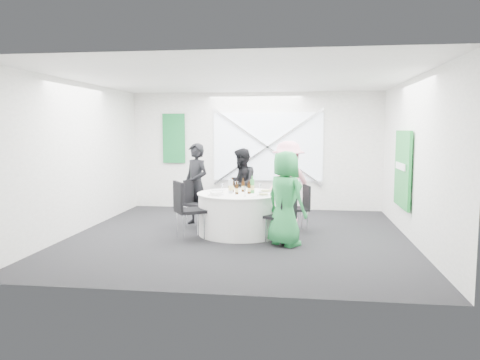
# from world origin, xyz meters

# --- Properties ---
(floor) EXTENTS (6.00, 6.00, 0.00)m
(floor) POSITION_xyz_m (0.00, 0.00, 0.00)
(floor) COLOR black
(floor) RESTS_ON ground
(ceiling) EXTENTS (6.00, 6.00, 0.00)m
(ceiling) POSITION_xyz_m (0.00, 0.00, 2.80)
(ceiling) COLOR silver
(ceiling) RESTS_ON wall_back
(wall_back) EXTENTS (6.00, 0.00, 6.00)m
(wall_back) POSITION_xyz_m (0.00, 3.00, 1.40)
(wall_back) COLOR silver
(wall_back) RESTS_ON floor
(wall_front) EXTENTS (6.00, 0.00, 6.00)m
(wall_front) POSITION_xyz_m (0.00, -3.00, 1.40)
(wall_front) COLOR silver
(wall_front) RESTS_ON floor
(wall_left) EXTENTS (0.00, 6.00, 6.00)m
(wall_left) POSITION_xyz_m (-3.00, 0.00, 1.40)
(wall_left) COLOR silver
(wall_left) RESTS_ON floor
(wall_right) EXTENTS (0.00, 6.00, 6.00)m
(wall_right) POSITION_xyz_m (3.00, 0.00, 1.40)
(wall_right) COLOR silver
(wall_right) RESTS_ON floor
(window_panel) EXTENTS (2.60, 0.03, 1.60)m
(window_panel) POSITION_xyz_m (0.30, 2.96, 1.50)
(window_panel) COLOR white
(window_panel) RESTS_ON wall_back
(window_brace_a) EXTENTS (2.63, 0.05, 1.84)m
(window_brace_a) POSITION_xyz_m (0.30, 2.92, 1.50)
(window_brace_a) COLOR silver
(window_brace_a) RESTS_ON window_panel
(window_brace_b) EXTENTS (2.63, 0.05, 1.84)m
(window_brace_b) POSITION_xyz_m (0.30, 2.92, 1.50)
(window_brace_b) COLOR silver
(window_brace_b) RESTS_ON window_panel
(green_banner) EXTENTS (0.55, 0.04, 1.20)m
(green_banner) POSITION_xyz_m (-2.00, 2.95, 1.70)
(green_banner) COLOR #156B30
(green_banner) RESTS_ON wall_back
(green_sign) EXTENTS (0.05, 1.20, 1.40)m
(green_sign) POSITION_xyz_m (2.94, 0.60, 1.20)
(green_sign) COLOR #17802E
(green_sign) RESTS_ON wall_right
(banquet_table) EXTENTS (1.56, 1.56, 0.76)m
(banquet_table) POSITION_xyz_m (0.00, 0.20, 0.38)
(banquet_table) COLOR white
(banquet_table) RESTS_ON floor
(chair_back) EXTENTS (0.46, 0.47, 0.91)m
(chair_back) POSITION_xyz_m (-0.14, 1.38, 0.54)
(chair_back) COLOR black
(chair_back) RESTS_ON floor
(chair_back_left) EXTENTS (0.58, 0.57, 0.94)m
(chair_back_left) POSITION_xyz_m (-0.95, 0.69, 0.55)
(chair_back_left) COLOR black
(chair_back_left) RESTS_ON floor
(chair_back_right) EXTENTS (0.51, 0.50, 0.88)m
(chair_back_right) POSITION_xyz_m (1.11, 0.56, 0.51)
(chair_back_right) COLOR black
(chair_back_right) RESTS_ON floor
(chair_front_right) EXTENTS (0.58, 0.58, 0.91)m
(chair_front_right) POSITION_xyz_m (0.82, -0.46, 0.53)
(chair_front_right) COLOR black
(chair_front_right) RESTS_ON floor
(chair_front_left) EXTENTS (0.65, 0.64, 1.03)m
(chair_front_left) POSITION_xyz_m (-0.89, -0.36, 0.61)
(chair_front_left) COLOR black
(chair_front_left) RESTS_ON floor
(person_man_back_left) EXTENTS (0.72, 0.67, 1.65)m
(person_man_back_left) POSITION_xyz_m (-0.98, 0.91, 0.82)
(person_man_back_left) COLOR black
(person_man_back_left) RESTS_ON floor
(person_man_back) EXTENTS (0.49, 0.78, 1.53)m
(person_man_back) POSITION_xyz_m (-0.13, 1.36, 0.77)
(person_man_back) COLOR black
(person_man_back) RESTS_ON floor
(person_woman_pink) EXTENTS (1.16, 1.10, 1.70)m
(person_woman_pink) POSITION_xyz_m (0.85, 0.94, 0.85)
(person_woman_pink) COLOR pink
(person_woman_pink) RESTS_ON floor
(person_woman_green) EXTENTS (0.91, 0.88, 1.57)m
(person_woman_green) POSITION_xyz_m (0.85, -0.55, 0.79)
(person_woman_green) COLOR #258841
(person_woman_green) RESTS_ON floor
(plate_back) EXTENTS (0.25, 0.25, 0.01)m
(plate_back) POSITION_xyz_m (-0.09, 0.72, 0.77)
(plate_back) COLOR white
(plate_back) RESTS_ON banquet_table
(plate_back_left) EXTENTS (0.28, 0.28, 0.01)m
(plate_back_left) POSITION_xyz_m (-0.46, 0.53, 0.77)
(plate_back_left) COLOR white
(plate_back_left) RESTS_ON banquet_table
(plate_back_right) EXTENTS (0.28, 0.28, 0.04)m
(plate_back_right) POSITION_xyz_m (0.46, 0.40, 0.78)
(plate_back_right) COLOR white
(plate_back_right) RESTS_ON banquet_table
(plate_front_right) EXTENTS (0.25, 0.25, 0.04)m
(plate_front_right) POSITION_xyz_m (0.46, -0.09, 0.78)
(plate_front_right) COLOR white
(plate_front_right) RESTS_ON banquet_table
(plate_front_left) EXTENTS (0.28, 0.28, 0.01)m
(plate_front_left) POSITION_xyz_m (-0.38, -0.17, 0.77)
(plate_front_left) COLOR white
(plate_front_left) RESTS_ON banquet_table
(napkin) EXTENTS (0.20, 0.20, 0.05)m
(napkin) POSITION_xyz_m (-0.37, -0.21, 0.80)
(napkin) COLOR white
(napkin) RESTS_ON plate_front_left
(beer_bottle_a) EXTENTS (0.06, 0.06, 0.27)m
(beer_bottle_a) POSITION_xyz_m (-0.16, 0.31, 0.87)
(beer_bottle_a) COLOR #391E0A
(beer_bottle_a) RESTS_ON banquet_table
(beer_bottle_b) EXTENTS (0.06, 0.06, 0.26)m
(beer_bottle_b) POSITION_xyz_m (0.03, 0.38, 0.86)
(beer_bottle_b) COLOR #391E0A
(beer_bottle_b) RESTS_ON banquet_table
(beer_bottle_c) EXTENTS (0.06, 0.06, 0.25)m
(beer_bottle_c) POSITION_xyz_m (0.18, 0.12, 0.85)
(beer_bottle_c) COLOR #391E0A
(beer_bottle_c) RESTS_ON banquet_table
(beer_bottle_d) EXTENTS (0.06, 0.06, 0.25)m
(beer_bottle_d) POSITION_xyz_m (-0.04, 0.03, 0.85)
(beer_bottle_d) COLOR #391E0A
(beer_bottle_d) RESTS_ON banquet_table
(green_water_bottle) EXTENTS (0.08, 0.08, 0.31)m
(green_water_bottle) POSITION_xyz_m (0.22, 0.22, 0.88)
(green_water_bottle) COLOR green
(green_water_bottle) RESTS_ON banquet_table
(clear_water_bottle) EXTENTS (0.08, 0.08, 0.31)m
(clear_water_bottle) POSITION_xyz_m (-0.16, 0.14, 0.88)
(clear_water_bottle) COLOR silver
(clear_water_bottle) RESTS_ON banquet_table
(wine_glass_a) EXTENTS (0.07, 0.07, 0.17)m
(wine_glass_a) POSITION_xyz_m (-0.33, 0.23, 0.88)
(wine_glass_a) COLOR white
(wine_glass_a) RESTS_ON banquet_table
(wine_glass_b) EXTENTS (0.07, 0.07, 0.17)m
(wine_glass_b) POSITION_xyz_m (0.36, 0.29, 0.88)
(wine_glass_b) COLOR white
(wine_glass_b) RESTS_ON banquet_table
(wine_glass_c) EXTENTS (0.07, 0.07, 0.17)m
(wine_glass_c) POSITION_xyz_m (0.02, 0.55, 0.88)
(wine_glass_c) COLOR white
(wine_glass_c) RESTS_ON banquet_table
(wine_glass_d) EXTENTS (0.07, 0.07, 0.17)m
(wine_glass_d) POSITION_xyz_m (-0.12, 0.57, 0.88)
(wine_glass_d) COLOR white
(wine_glass_d) RESTS_ON banquet_table
(wine_glass_e) EXTENTS (0.07, 0.07, 0.17)m
(wine_glass_e) POSITION_xyz_m (0.14, -0.19, 0.88)
(wine_glass_e) COLOR white
(wine_glass_e) RESTS_ON banquet_table
(fork_a) EXTENTS (0.12, 0.12, 0.01)m
(fork_a) POSITION_xyz_m (-0.51, -0.07, 0.76)
(fork_a) COLOR silver
(fork_a) RESTS_ON banquet_table
(knife_a) EXTENTS (0.10, 0.13, 0.01)m
(knife_a) POSITION_xyz_m (-0.35, -0.26, 0.76)
(knife_a) COLOR silver
(knife_a) RESTS_ON banquet_table
(fork_b) EXTENTS (0.10, 0.13, 0.01)m
(fork_b) POSITION_xyz_m (0.55, 0.37, 0.76)
(fork_b) COLOR silver
(fork_b) RESTS_ON banquet_table
(knife_b) EXTENTS (0.10, 0.13, 0.01)m
(knife_b) POSITION_xyz_m (0.36, 0.65, 0.76)
(knife_b) COLOR silver
(knife_b) RESTS_ON banquet_table
(fork_c) EXTENTS (0.15, 0.02, 0.01)m
(fork_c) POSITION_xyz_m (0.14, 0.76, 0.76)
(fork_c) COLOR silver
(fork_c) RESTS_ON banquet_table
(knife_c) EXTENTS (0.15, 0.02, 0.01)m
(knife_c) POSITION_xyz_m (-0.18, 0.75, 0.76)
(knife_c) COLOR silver
(knife_c) RESTS_ON banquet_table
(fork_d) EXTENTS (0.11, 0.12, 0.01)m
(fork_d) POSITION_xyz_m (0.31, -0.28, 0.76)
(fork_d) COLOR silver
(fork_d) RESTS_ON banquet_table
(knife_d) EXTENTS (0.10, 0.13, 0.01)m
(knife_d) POSITION_xyz_m (0.54, -0.01, 0.76)
(knife_d) COLOR silver
(knife_d) RESTS_ON banquet_table
(fork_e) EXTENTS (0.09, 0.14, 0.01)m
(fork_e) POSITION_xyz_m (-0.38, 0.64, 0.76)
(fork_e) COLOR silver
(fork_e) RESTS_ON banquet_table
(knife_e) EXTENTS (0.10, 0.13, 0.01)m
(knife_e) POSITION_xyz_m (-0.55, 0.37, 0.76)
(knife_e) COLOR silver
(knife_e) RESTS_ON banquet_table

